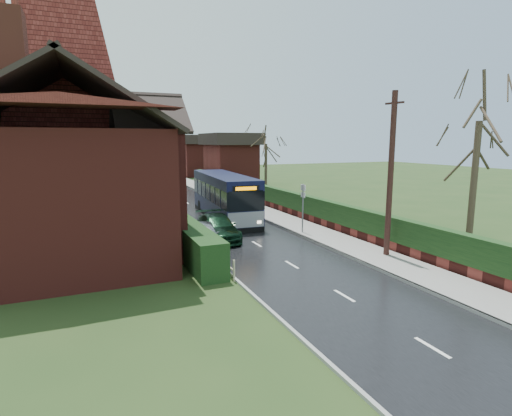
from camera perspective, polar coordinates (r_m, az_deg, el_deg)
name	(u,v)px	position (r m, az deg, el deg)	size (l,w,h in m)	color
ground	(273,254)	(20.02, 2.40, -6.56)	(140.00, 140.00, 0.00)	#2F3F1B
road	(213,218)	(29.11, -6.15, -1.49)	(6.00, 100.00, 0.02)	black
pavement	(266,213)	(30.59, 1.48, -0.78)	(2.50, 100.00, 0.14)	slate
kerb_right	(252,215)	(30.11, -0.60, -0.94)	(0.12, 100.00, 0.14)	gray
kerb_left	(171,221)	(28.38, -12.05, -1.85)	(0.12, 100.00, 0.10)	gray
front_hedge	(173,225)	(23.26, -11.73, -2.45)	(1.20, 16.00, 1.60)	black
picket_fence	(186,230)	(23.49, -9.91, -3.14)	(0.10, 16.00, 0.90)	tan
right_wall_hedge	(284,200)	(31.11, 4.08, 1.14)	(0.60, 50.00, 1.80)	maroon
brick_house	(76,165)	(22.14, -24.34, 5.66)	(9.30, 14.60, 10.30)	maroon
bus	(224,197)	(28.88, -4.56, 1.61)	(3.15, 10.65, 3.19)	black
car_silver	(203,235)	(21.28, -7.52, -3.80)	(1.58, 3.92, 1.34)	#9D9EA1
car_green	(217,227)	(22.89, -5.56, -2.76)	(1.93, 4.75, 1.38)	black
car_distant	(160,174)	(61.19, -13.49, 4.68)	(1.36, 3.89, 1.28)	#101D32
bus_stop_sign	(303,201)	(23.88, 6.72, 0.94)	(0.09, 0.46, 3.05)	slate
telegraph_pole	(391,176)	(19.75, 18.66, 4.41)	(0.27, 1.01, 7.82)	black
tree_right_near	(480,111)	(21.70, 29.39, 11.96)	(4.29, 4.29, 9.26)	#3C2F23
tree_right_far	(266,140)	(40.82, 1.43, 9.65)	(3.90, 3.90, 7.54)	#342A1F
tree_house_side	(32,116)	(30.65, -29.38, 11.38)	(4.23, 4.23, 9.60)	#392E21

